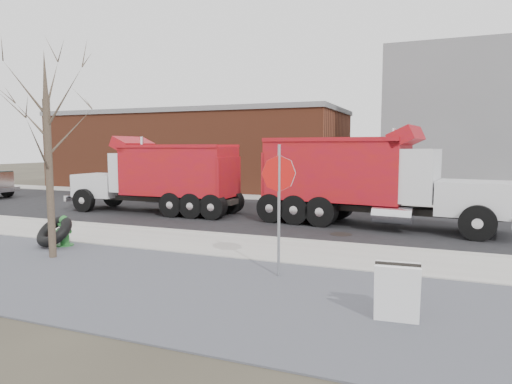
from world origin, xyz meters
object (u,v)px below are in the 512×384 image
at_px(dump_truck_red_b, 160,175).
at_px(fire_hydrant, 64,232).
at_px(truck_tire, 54,231).
at_px(stop_sign, 279,188).
at_px(dump_truck_red_a, 366,177).
at_px(sandwich_board, 397,293).

bearing_deg(dump_truck_red_b, fire_hydrant, 98.76).
bearing_deg(truck_tire, stop_sign, -3.31).
distance_m(fire_hydrant, dump_truck_red_a, 10.04).
height_order(truck_tire, dump_truck_red_a, dump_truck_red_a).
bearing_deg(truck_tire, sandwich_board, -12.99).
xyz_separation_m(truck_tire, sandwich_board, (9.39, -2.17, 0.05)).
xyz_separation_m(truck_tire, stop_sign, (6.78, -0.39, 1.48)).
relative_size(stop_sign, dump_truck_red_a, 0.33).
distance_m(truck_tire, dump_truck_red_b, 6.99).
xyz_separation_m(sandwich_board, dump_truck_red_b, (-10.41, 8.99, 1.12)).
height_order(fire_hydrant, dump_truck_red_b, dump_truck_red_b).
relative_size(fire_hydrant, dump_truck_red_a, 0.10).
bearing_deg(stop_sign, fire_hydrant, 154.41).
xyz_separation_m(truck_tire, dump_truck_red_b, (-1.02, 6.82, 1.17)).
bearing_deg(dump_truck_red_b, dump_truck_red_a, 179.04).
relative_size(truck_tire, stop_sign, 0.43).
xyz_separation_m(fire_hydrant, dump_truck_red_a, (7.41, 6.63, 1.35)).
bearing_deg(dump_truck_red_a, fire_hydrant, -131.43).
distance_m(stop_sign, dump_truck_red_b, 10.63).
bearing_deg(dump_truck_red_a, stop_sign, -89.29).
bearing_deg(stop_sign, dump_truck_red_b, 116.93).
xyz_separation_m(stop_sign, dump_truck_red_a, (0.77, 7.25, -0.19)).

